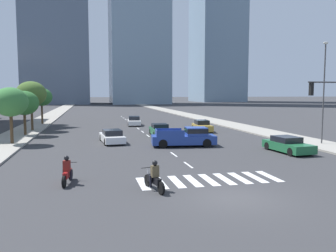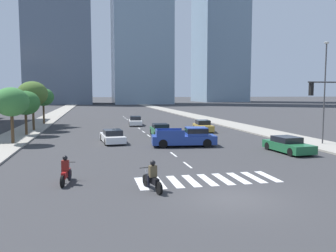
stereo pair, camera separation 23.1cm
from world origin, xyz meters
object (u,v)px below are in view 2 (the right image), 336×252
object	(u,v)px
motorcycle_lead	(152,179)
street_tree_nearest	(11,102)
motorcycle_trailing	(66,172)
street_tree_second	(25,103)
street_tree_third	(33,94)
sedan_white_2	(112,137)
street_lamp_east	(325,86)
sedan_white_1	(135,121)
sedan_green_4	(288,145)
pickup_truck	(187,137)
sedan_green_0	(161,130)
street_tree_fourth	(43,97)
sedan_gold_3	(203,126)

from	to	relation	value
motorcycle_lead	street_tree_nearest	bearing A→B (deg)	16.02
motorcycle_trailing	street_tree_second	xyz separation A→B (m)	(-5.71, 21.78, 3.02)
motorcycle_lead	street_tree_third	xyz separation A→B (m)	(-9.87, 28.87, 3.99)
sedan_white_2	street_tree_nearest	xyz separation A→B (m)	(-8.92, 0.59, 3.29)
sedan_white_2	street_lamp_east	world-z (taller)	street_lamp_east
sedan_white_1	motorcycle_trailing	bearing A→B (deg)	-8.39
sedan_green_4	street_tree_third	distance (m)	30.47
pickup_truck	street_tree_second	size ratio (longest dim) A/B	1.21
street_lamp_east	street_tree_nearest	bearing A→B (deg)	167.27
motorcycle_lead	sedan_green_4	xyz separation A→B (m)	(12.29, 8.33, 0.00)
street_lamp_east	street_tree_second	size ratio (longest dim) A/B	1.89
sedan_green_0	sedan_white_1	size ratio (longest dim) A/B	0.93
street_tree_nearest	street_tree_fourth	xyz separation A→B (m)	(0.00, 20.82, 0.21)
street_tree_third	sedan_white_2	bearing A→B (deg)	-53.65
sedan_white_2	sedan_gold_3	xyz separation A→B (m)	(11.39, 7.42, 0.05)
motorcycle_trailing	street_tree_third	bearing A→B (deg)	20.65
street_tree_second	street_tree_third	size ratio (longest dim) A/B	0.80
motorcycle_trailing	sedan_white_1	distance (m)	32.66
pickup_truck	street_lamp_east	bearing A→B (deg)	-2.48
sedan_green_0	street_tree_third	bearing A→B (deg)	-116.45
sedan_green_0	sedan_gold_3	world-z (taller)	sedan_gold_3
street_tree_fourth	street_tree_third	bearing A→B (deg)	-90.00
street_tree_fourth	motorcycle_trailing	bearing A→B (deg)	-80.97
street_tree_second	street_tree_fourth	size ratio (longest dim) A/B	0.91
motorcycle_trailing	street_tree_nearest	bearing A→B (deg)	29.24
street_tree_second	street_tree_third	bearing A→B (deg)	90.00
motorcycle_lead	sedan_green_4	world-z (taller)	motorcycle_lead
sedan_gold_3	sedan_green_4	size ratio (longest dim) A/B	1.03
sedan_gold_3	street_tree_fourth	xyz separation A→B (m)	(-20.31, 13.99, 3.45)
sedan_white_1	street_tree_nearest	bearing A→B (deg)	-33.49
street_lamp_east	sedan_white_2	bearing A→B (deg)	163.14
street_lamp_east	street_tree_nearest	size ratio (longest dim) A/B	1.79
motorcycle_lead	sedan_white_2	size ratio (longest dim) A/B	0.44
motorcycle_lead	street_tree_fourth	size ratio (longest dim) A/B	0.41
motorcycle_lead	street_tree_fourth	bearing A→B (deg)	0.88
sedan_green_0	street_tree_second	size ratio (longest dim) A/B	0.94
sedan_green_0	sedan_white_2	bearing A→B (deg)	-49.73
sedan_green_0	sedan_green_4	xyz separation A→B (m)	(7.72, -12.83, -0.02)
pickup_truck	sedan_green_0	size ratio (longest dim) A/B	1.29
street_tree_nearest	street_tree_second	distance (m)	6.66
street_tree_third	motorcycle_trailing	bearing A→B (deg)	-77.90
sedan_green_4	street_tree_third	size ratio (longest dim) A/B	0.78
pickup_truck	sedan_white_1	distance (m)	21.02
motorcycle_trailing	pickup_truck	world-z (taller)	pickup_truck
motorcycle_trailing	sedan_white_1	xyz separation A→B (m)	(7.47, 31.80, 0.02)
sedan_white_2	sedan_green_4	xyz separation A→B (m)	(13.24, -8.42, 0.00)
street_lamp_east	street_tree_third	world-z (taller)	street_lamp_east
sedan_white_2	street_tree_fourth	bearing A→B (deg)	17.36
motorcycle_lead	street_tree_fourth	distance (m)	39.57
sedan_white_2	street_tree_second	size ratio (longest dim) A/B	1.03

